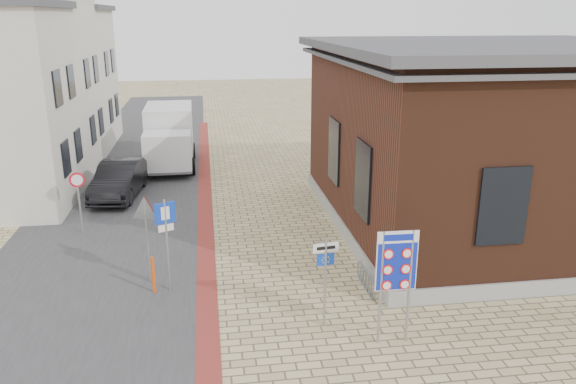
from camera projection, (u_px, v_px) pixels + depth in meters
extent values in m
plane|color=tan|center=(288.00, 335.00, 14.15)|extent=(120.00, 120.00, 0.00)
cube|color=#38383A|center=(133.00, 180.00, 27.54)|extent=(7.00, 60.00, 0.02)
cube|color=maroon|center=(205.00, 209.00, 23.30)|extent=(0.60, 40.00, 0.02)
cube|color=gray|center=(489.00, 215.00, 21.94)|extent=(12.15, 12.15, 0.50)
cube|color=#492417|center=(498.00, 133.00, 20.96)|extent=(12.00, 12.00, 6.00)
cube|color=#45454A|center=(508.00, 46.00, 20.02)|extent=(13.00, 13.00, 0.30)
cube|color=#45454A|center=(507.00, 58.00, 20.14)|extent=(12.70, 12.70, 0.15)
cube|color=black|center=(363.00, 180.00, 17.50)|extent=(0.12, 1.60, 2.40)
cube|color=black|center=(335.00, 151.00, 21.28)|extent=(0.12, 1.60, 2.40)
cube|color=black|center=(503.00, 206.00, 15.07)|extent=(1.40, 0.12, 2.20)
cube|color=black|center=(66.00, 158.00, 22.64)|extent=(0.10, 1.10, 1.40)
cube|color=black|center=(78.00, 145.00, 24.90)|extent=(0.10, 1.10, 1.40)
cube|color=black|center=(57.00, 88.00, 21.80)|extent=(0.10, 1.10, 1.40)
cube|color=black|center=(71.00, 81.00, 24.06)|extent=(0.10, 1.10, 1.40)
cube|color=beige|center=(20.00, 84.00, 28.28)|extent=(7.00, 6.00, 8.80)
cube|color=black|center=(93.00, 130.00, 28.30)|extent=(0.10, 1.10, 1.40)
cube|color=black|center=(101.00, 121.00, 30.57)|extent=(0.10, 1.10, 1.40)
cube|color=black|center=(87.00, 73.00, 27.46)|extent=(0.10, 1.10, 1.40)
cube|color=black|center=(96.00, 69.00, 29.73)|extent=(0.10, 1.10, 1.40)
cube|color=beige|center=(51.00, 79.00, 34.07)|extent=(7.00, 6.00, 8.00)
cube|color=#45454A|center=(42.00, 8.00, 32.82)|extent=(7.40, 6.40, 0.30)
cube|color=black|center=(111.00, 111.00, 33.96)|extent=(0.10, 1.10, 1.40)
cube|color=black|center=(117.00, 105.00, 36.23)|extent=(0.10, 1.10, 1.40)
cube|color=black|center=(106.00, 64.00, 33.12)|extent=(0.10, 1.10, 1.40)
cube|color=black|center=(113.00, 60.00, 35.39)|extent=(0.10, 1.10, 1.40)
torus|color=slate|center=(372.00, 289.00, 15.95)|extent=(0.04, 0.60, 0.60)
torus|color=slate|center=(369.00, 284.00, 16.23)|extent=(0.04, 0.60, 0.60)
torus|color=slate|center=(366.00, 279.00, 16.51)|extent=(0.04, 0.60, 0.60)
torus|color=slate|center=(363.00, 275.00, 16.79)|extent=(0.04, 0.60, 0.60)
torus|color=slate|center=(360.00, 271.00, 17.08)|extent=(0.04, 0.60, 0.60)
cube|color=slate|center=(365.00, 287.00, 16.59)|extent=(0.08, 1.60, 0.04)
imported|color=black|center=(119.00, 179.00, 24.81)|extent=(2.17, 4.86, 1.55)
cube|color=slate|center=(170.00, 158.00, 29.77)|extent=(2.37, 5.94, 0.27)
cube|color=white|center=(168.00, 151.00, 27.54)|extent=(2.32, 1.89, 1.75)
cube|color=black|center=(167.00, 148.00, 26.67)|extent=(2.08, 0.11, 0.88)
cube|color=white|center=(170.00, 128.00, 30.27)|extent=(2.46, 3.97, 2.41)
cylinder|color=black|center=(146.00, 168.00, 27.96)|extent=(0.28, 0.88, 0.88)
cylinder|color=black|center=(192.00, 166.00, 28.31)|extent=(0.28, 0.88, 0.88)
cylinder|color=black|center=(151.00, 152.00, 31.26)|extent=(0.28, 0.88, 0.88)
cylinder|color=black|center=(193.00, 151.00, 31.61)|extent=(0.28, 0.88, 0.88)
cylinder|color=gray|center=(381.00, 289.00, 13.38)|extent=(0.07, 0.07, 2.93)
cylinder|color=gray|center=(409.00, 287.00, 13.46)|extent=(0.07, 0.07, 2.93)
cube|color=white|center=(397.00, 261.00, 13.21)|extent=(1.00, 0.06, 1.51)
cube|color=#0E21AB|center=(397.00, 261.00, 13.21)|extent=(0.96, 0.07, 1.47)
cube|color=white|center=(398.00, 237.00, 13.03)|extent=(0.96, 0.07, 0.28)
cylinder|color=gray|center=(325.00, 283.00, 14.20)|extent=(0.07, 0.07, 2.46)
cube|color=white|center=(326.00, 248.00, 13.91)|extent=(0.66, 0.13, 0.24)
cube|color=#0F38B7|center=(326.00, 259.00, 14.01)|extent=(0.45, 0.10, 0.30)
cylinder|color=gray|center=(167.00, 246.00, 16.05)|extent=(0.07, 0.07, 2.79)
cube|color=#0F37B9|center=(165.00, 213.00, 15.74)|extent=(0.58, 0.28, 0.61)
cube|color=white|center=(166.00, 228.00, 15.88)|extent=(0.43, 0.22, 0.20)
cylinder|color=gray|center=(148.00, 241.00, 16.69)|extent=(0.07, 0.07, 2.55)
cylinder|color=gray|center=(80.00, 203.00, 20.45)|extent=(0.07, 0.07, 2.32)
cylinder|color=red|center=(77.00, 180.00, 20.18)|extent=(0.54, 0.17, 0.55)
cylinder|color=#E94B0C|center=(153.00, 275.00, 16.14)|extent=(0.10, 0.10, 1.12)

